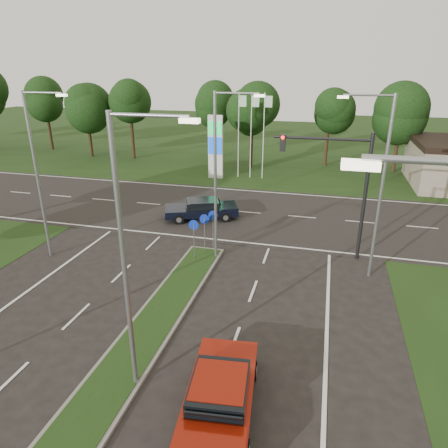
# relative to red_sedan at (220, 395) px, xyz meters

# --- Properties ---
(verge_far) EXTENTS (160.00, 50.00, 0.02)m
(verge_far) POSITION_rel_red_sedan_xyz_m (-3.85, 49.43, -0.72)
(verge_far) COLOR black
(verge_far) RESTS_ON ground
(cross_road) EXTENTS (160.00, 12.00, 0.02)m
(cross_road) POSITION_rel_red_sedan_xyz_m (-3.85, 18.43, -0.72)
(cross_road) COLOR black
(cross_road) RESTS_ON ground
(median_kerb) EXTENTS (2.00, 26.00, 0.12)m
(median_kerb) POSITION_rel_red_sedan_xyz_m (-3.85, -1.57, -0.66)
(median_kerb) COLOR slate
(median_kerb) RESTS_ON ground
(streetlight_median_near) EXTENTS (2.53, 0.22, 9.00)m
(streetlight_median_near) POSITION_rel_red_sedan_xyz_m (-2.85, 0.43, 4.36)
(streetlight_median_near) COLOR gray
(streetlight_median_near) RESTS_ON ground
(streetlight_median_far) EXTENTS (2.53, 0.22, 9.00)m
(streetlight_median_far) POSITION_rel_red_sedan_xyz_m (-2.85, 10.43, 4.36)
(streetlight_median_far) COLOR gray
(streetlight_median_far) RESTS_ON ground
(streetlight_left_far) EXTENTS (2.53, 0.22, 9.00)m
(streetlight_left_far) POSITION_rel_red_sedan_xyz_m (-12.15, 8.43, 4.36)
(streetlight_left_far) COLOR gray
(streetlight_left_far) RESTS_ON ground
(streetlight_right_far) EXTENTS (2.53, 0.22, 9.00)m
(streetlight_right_far) POSITION_rel_red_sedan_xyz_m (4.95, 10.43, 4.36)
(streetlight_right_far) COLOR gray
(streetlight_right_far) RESTS_ON ground
(traffic_signal) EXTENTS (5.10, 0.42, 7.00)m
(traffic_signal) POSITION_rel_red_sedan_xyz_m (3.34, 12.43, 3.93)
(traffic_signal) COLOR black
(traffic_signal) RESTS_ON ground
(median_signs) EXTENTS (1.16, 1.76, 2.38)m
(median_signs) POSITION_rel_red_sedan_xyz_m (-3.85, 10.83, 0.99)
(median_signs) COLOR gray
(median_signs) RESTS_ON ground
(gas_pylon) EXTENTS (5.80, 1.26, 8.00)m
(gas_pylon) POSITION_rel_red_sedan_xyz_m (-7.64, 27.48, 2.47)
(gas_pylon) COLOR silver
(gas_pylon) RESTS_ON ground
(treeline_far) EXTENTS (6.00, 6.00, 9.90)m
(treeline_far) POSITION_rel_red_sedan_xyz_m (-3.75, 34.36, 6.11)
(treeline_far) COLOR black
(treeline_far) RESTS_ON ground
(red_sedan) EXTENTS (2.54, 5.09, 1.34)m
(red_sedan) POSITION_rel_red_sedan_xyz_m (0.00, 0.00, 0.00)
(red_sedan) COLOR maroon
(red_sedan) RESTS_ON ground
(navy_sedan) EXTENTS (5.44, 3.80, 1.39)m
(navy_sedan) POSITION_rel_red_sedan_xyz_m (-5.77, 16.35, 0.02)
(navy_sedan) COLOR black
(navy_sedan) RESTS_ON ground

